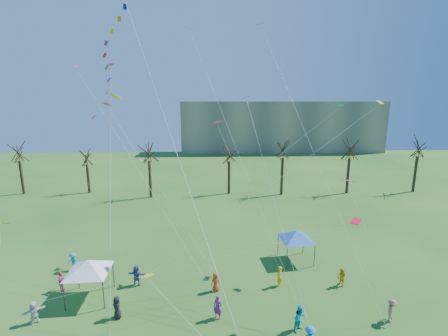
{
  "coord_description": "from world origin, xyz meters",
  "views": [
    {
      "loc": [
        0.74,
        -14.11,
        15.12
      ],
      "look_at": [
        1.5,
        5.0,
        11.0
      ],
      "focal_mm": 25.0,
      "sensor_mm": 36.0,
      "label": 1
    }
  ],
  "objects_px": {
    "big_box_kite": "(116,53)",
    "canopy_tent_white": "(88,266)",
    "canopy_tent_blue": "(296,235)",
    "distant_building": "(280,126)"
  },
  "relations": [
    {
      "from": "canopy_tent_blue",
      "to": "canopy_tent_white",
      "type": "bearing_deg",
      "value": -163.36
    },
    {
      "from": "big_box_kite",
      "to": "canopy_tent_blue",
      "type": "relative_size",
      "value": 6.03
    },
    {
      "from": "canopy_tent_white",
      "to": "big_box_kite",
      "type": "bearing_deg",
      "value": -31.66
    },
    {
      "from": "big_box_kite",
      "to": "canopy_tent_blue",
      "type": "bearing_deg",
      "value": 29.4
    },
    {
      "from": "distant_building",
      "to": "canopy_tent_blue",
      "type": "bearing_deg",
      "value": -100.93
    },
    {
      "from": "canopy_tent_white",
      "to": "canopy_tent_blue",
      "type": "height_order",
      "value": "canopy_tent_white"
    },
    {
      "from": "big_box_kite",
      "to": "canopy_tent_white",
      "type": "xyz_separation_m",
      "value": [
        -3.93,
        2.42,
        -15.16
      ]
    },
    {
      "from": "distant_building",
      "to": "canopy_tent_blue",
      "type": "relative_size",
      "value": 14.75
    },
    {
      "from": "canopy_tent_white",
      "to": "canopy_tent_blue",
      "type": "bearing_deg",
      "value": 16.64
    },
    {
      "from": "big_box_kite",
      "to": "canopy_tent_white",
      "type": "distance_m",
      "value": 15.85
    }
  ]
}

